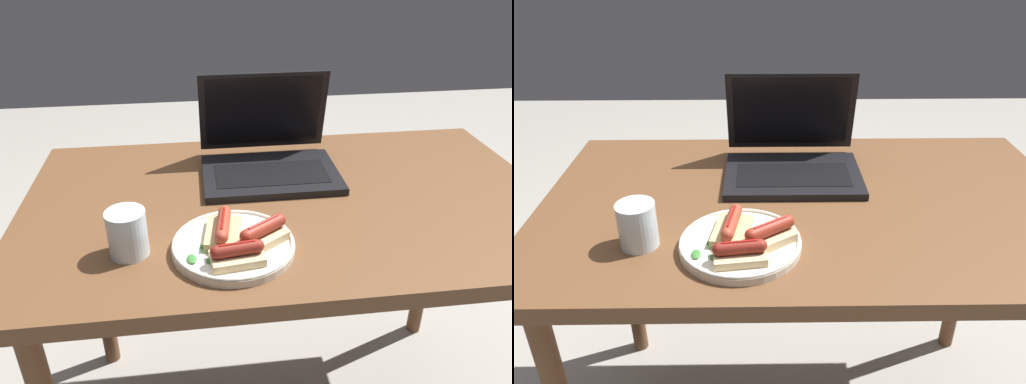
{
  "view_description": "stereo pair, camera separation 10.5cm",
  "coord_description": "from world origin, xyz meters",
  "views": [
    {
      "loc": [
        -0.21,
        -0.99,
        1.31
      ],
      "look_at": [
        -0.09,
        -0.07,
        0.81
      ],
      "focal_mm": 35.0,
      "sensor_mm": 36.0,
      "label": 1
    },
    {
      "loc": [
        -0.1,
        -1.0,
        1.31
      ],
      "look_at": [
        -0.09,
        -0.07,
        0.81
      ],
      "focal_mm": 35.0,
      "sensor_mm": 36.0,
      "label": 2
    }
  ],
  "objects": [
    {
      "name": "sausage_toast_left",
      "position": [
        -0.17,
        -0.17,
        0.78
      ],
      "size": [
        0.08,
        0.12,
        0.05
      ],
      "rotation": [
        0.0,
        0.0,
        4.58
      ],
      "color": "tan",
      "rests_on": "plate"
    },
    {
      "name": "drinking_glass",
      "position": [
        -0.35,
        -0.18,
        0.79
      ],
      "size": [
        0.08,
        0.08,
        0.09
      ],
      "color": "silver",
      "rests_on": "desk"
    },
    {
      "name": "sausage_toast_middle",
      "position": [
        -0.09,
        -0.19,
        0.78
      ],
      "size": [
        0.11,
        0.1,
        0.05
      ],
      "rotation": [
        0.0,
        0.0,
        3.75
      ],
      "color": "#D6B784",
      "rests_on": "plate"
    },
    {
      "name": "sausage_toast_right",
      "position": [
        -0.15,
        -0.25,
        0.78
      ],
      "size": [
        0.1,
        0.07,
        0.04
      ],
      "rotation": [
        0.0,
        0.0,
        3.27
      ],
      "color": "#D6B784",
      "rests_on": "plate"
    },
    {
      "name": "plate",
      "position": [
        -0.15,
        -0.19,
        0.76
      ],
      "size": [
        0.24,
        0.24,
        0.02
      ],
      "color": "silver",
      "rests_on": "desk"
    },
    {
      "name": "laptop",
      "position": [
        -0.03,
        0.15,
        0.79
      ],
      "size": [
        0.33,
        0.28,
        0.23
      ],
      "color": "black",
      "rests_on": "desk"
    },
    {
      "name": "salad_pile",
      "position": [
        -0.2,
        -0.22,
        0.76
      ],
      "size": [
        0.07,
        0.07,
        0.01
      ],
      "color": "#2D662D",
      "rests_on": "plate"
    },
    {
      "name": "desk",
      "position": [
        0.0,
        0.0,
        0.67
      ],
      "size": [
        1.23,
        0.72,
        0.75
      ],
      "color": "brown",
      "rests_on": "ground_plane"
    }
  ]
}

